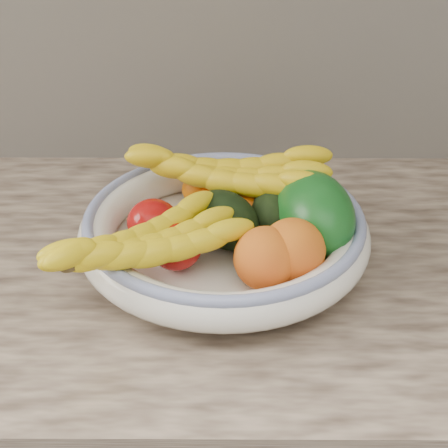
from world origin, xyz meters
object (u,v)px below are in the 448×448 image
at_px(fruit_bowl, 224,231).
at_px(green_mango, 314,214).
at_px(banana_bunch_front, 145,249).
at_px(banana_bunch_back, 226,178).

height_order(fruit_bowl, green_mango, green_mango).
relative_size(green_mango, banana_bunch_front, 0.55).
bearing_deg(banana_bunch_back, fruit_bowl, -82.32).
xyz_separation_m(fruit_bowl, banana_bunch_front, (-0.09, -0.09, 0.03)).
height_order(fruit_bowl, banana_bunch_back, banana_bunch_back).
xyz_separation_m(fruit_bowl, green_mango, (0.12, -0.00, 0.03)).
distance_m(green_mango, banana_bunch_front, 0.23).
bearing_deg(fruit_bowl, green_mango, -0.23).
bearing_deg(fruit_bowl, banana_bunch_front, -135.65).
bearing_deg(banana_bunch_front, fruit_bowl, 9.48).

